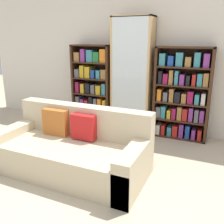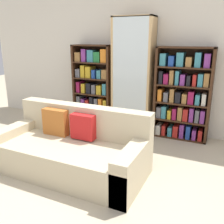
{
  "view_description": "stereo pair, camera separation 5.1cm",
  "coord_description": "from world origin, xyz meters",
  "px_view_note": "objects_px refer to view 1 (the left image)",
  "views": [
    {
      "loc": [
        1.47,
        -2.07,
        1.68
      ],
      "look_at": [
        -0.01,
        1.23,
        0.59
      ],
      "focal_mm": 40.0,
      "sensor_mm": 36.0,
      "label": 1
    },
    {
      "loc": [
        1.52,
        -2.05,
        1.68
      ],
      "look_at": [
        -0.01,
        1.23,
        0.59
      ],
      "focal_mm": 40.0,
      "sensor_mm": 36.0,
      "label": 2
    }
  ],
  "objects_px": {
    "display_cabinet": "(132,76)",
    "wine_bottle": "(147,132)",
    "couch": "(72,150)",
    "bookshelf_right": "(182,95)",
    "bookshelf_left": "(93,87)"
  },
  "relations": [
    {
      "from": "display_cabinet",
      "to": "bookshelf_left",
      "type": "bearing_deg",
      "value": 178.85
    },
    {
      "from": "display_cabinet",
      "to": "bookshelf_right",
      "type": "relative_size",
      "value": 1.32
    },
    {
      "from": "couch",
      "to": "bookshelf_left",
      "type": "xyz_separation_m",
      "value": [
        -0.62,
        1.73,
        0.48
      ]
    },
    {
      "from": "couch",
      "to": "wine_bottle",
      "type": "bearing_deg",
      "value": 66.04
    },
    {
      "from": "couch",
      "to": "bookshelf_right",
      "type": "xyz_separation_m",
      "value": [
        1.07,
        1.73,
        0.47
      ]
    },
    {
      "from": "bookshelf_right",
      "to": "wine_bottle",
      "type": "height_order",
      "value": "bookshelf_right"
    },
    {
      "from": "couch",
      "to": "wine_bottle",
      "type": "distance_m",
      "value": 1.49
    },
    {
      "from": "display_cabinet",
      "to": "bookshelf_right",
      "type": "bearing_deg",
      "value": 1.08
    },
    {
      "from": "couch",
      "to": "display_cabinet",
      "type": "distance_m",
      "value": 1.87
    },
    {
      "from": "bookshelf_left",
      "to": "couch",
      "type": "bearing_deg",
      "value": -70.28
    },
    {
      "from": "bookshelf_left",
      "to": "wine_bottle",
      "type": "height_order",
      "value": "bookshelf_left"
    },
    {
      "from": "display_cabinet",
      "to": "wine_bottle",
      "type": "xyz_separation_m",
      "value": [
        0.41,
        -0.36,
        -0.87
      ]
    },
    {
      "from": "display_cabinet",
      "to": "wine_bottle",
      "type": "distance_m",
      "value": 1.03
    },
    {
      "from": "wine_bottle",
      "to": "bookshelf_right",
      "type": "bearing_deg",
      "value": 38.74
    },
    {
      "from": "bookshelf_left",
      "to": "display_cabinet",
      "type": "xyz_separation_m",
      "value": [
        0.81,
        -0.02,
        0.25
      ]
    }
  ]
}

